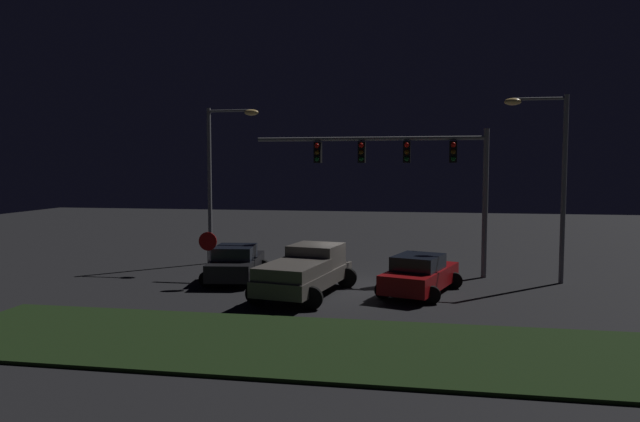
{
  "coord_description": "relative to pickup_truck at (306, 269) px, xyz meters",
  "views": [
    {
      "loc": [
        2.99,
        -23.25,
        4.83
      ],
      "look_at": [
        -1.43,
        1.62,
        2.93
      ],
      "focal_mm": 32.7,
      "sensor_mm": 36.0,
      "label": 1
    }
  ],
  "objects": [
    {
      "name": "ground_plane",
      "position": [
        1.33,
        1.89,
        -1.0
      ],
      "size": [
        80.0,
        80.0,
        0.0
      ],
      "primitive_type": "plane",
      "color": "black"
    },
    {
      "name": "street_lamp_right",
      "position": [
        9.5,
        4.02,
        3.93
      ],
      "size": [
        2.55,
        0.44,
        7.79
      ],
      "color": "slate",
      "rests_on": "ground_plane"
    },
    {
      "name": "car_sedan",
      "position": [
        4.23,
        0.97,
        -0.26
      ],
      "size": [
        3.32,
        4.74,
        1.51
      ],
      "rotation": [
        0.0,
        0.0,
        1.26
      ],
      "color": "maroon",
      "rests_on": "ground_plane"
    },
    {
      "name": "stop_sign",
      "position": [
        -4.21,
        0.78,
        0.56
      ],
      "size": [
        0.76,
        0.08,
        2.23
      ],
      "color": "slate",
      "rests_on": "ground_plane"
    },
    {
      "name": "car_sedan_far",
      "position": [
        -3.53,
        2.29,
        -0.26
      ],
      "size": [
        2.86,
        4.6,
        1.51
      ],
      "rotation": [
        0.0,
        0.0,
        1.7
      ],
      "color": "black",
      "rests_on": "ground_plane"
    },
    {
      "name": "traffic_signal_gantry",
      "position": [
        3.61,
        4.76,
        4.03
      ],
      "size": [
        10.32,
        0.56,
        6.5
      ],
      "color": "slate",
      "rests_on": "ground_plane"
    },
    {
      "name": "street_lamp_left",
      "position": [
        -5.64,
        6.26,
        3.92
      ],
      "size": [
        2.65,
        0.44,
        7.74
      ],
      "color": "slate",
      "rests_on": "ground_plane"
    },
    {
      "name": "pickup_truck",
      "position": [
        0.0,
        0.0,
        0.0
      ],
      "size": [
        3.54,
        5.68,
        1.8
      ],
      "rotation": [
        0.0,
        0.0,
        1.39
      ],
      "color": "#514C47",
      "rests_on": "ground_plane"
    },
    {
      "name": "grass_median",
      "position": [
        1.33,
        -6.3,
        -0.95
      ],
      "size": [
        21.23,
        5.38,
        0.1
      ],
      "primitive_type": "cube",
      "color": "black",
      "rests_on": "ground_plane"
    }
  ]
}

